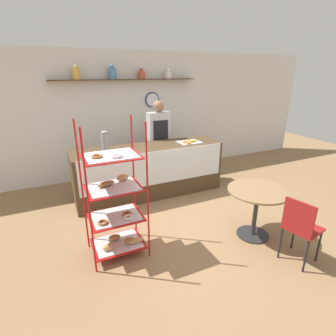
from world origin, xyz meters
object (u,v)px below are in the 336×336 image
at_px(pastry_rack, 116,204).
at_px(coffee_carafe, 105,142).
at_px(person_worker, 159,139).
at_px(cafe_chair, 300,225).
at_px(donut_tray_counter, 189,142).
at_px(cafe_table, 257,201).

height_order(pastry_rack, coffee_carafe, pastry_rack).
xyz_separation_m(pastry_rack, person_worker, (1.44, 2.00, 0.24)).
height_order(cafe_chair, coffee_carafe, coffee_carafe).
xyz_separation_m(cafe_chair, coffee_carafe, (-1.72, 2.59, 0.61)).
distance_m(person_worker, donut_tray_counter, 0.72).
bearing_deg(donut_tray_counter, cafe_chair, -87.64).
height_order(cafe_chair, donut_tray_counter, donut_tray_counter).
bearing_deg(cafe_chair, pastry_rack, 47.47).
xyz_separation_m(cafe_table, coffee_carafe, (-1.66, 1.92, 0.59)).
bearing_deg(person_worker, cafe_chair, -80.98).
xyz_separation_m(person_worker, donut_tray_counter, (0.39, -0.60, 0.03)).
xyz_separation_m(cafe_chair, donut_tray_counter, (-0.10, 2.54, 0.44)).
height_order(person_worker, cafe_table, person_worker).
relative_size(pastry_rack, cafe_table, 2.10).
bearing_deg(donut_tray_counter, person_worker, 123.16).
height_order(pastry_rack, donut_tray_counter, pastry_rack).
distance_m(pastry_rack, cafe_table, 1.95).
relative_size(cafe_table, cafe_chair, 0.95).
height_order(person_worker, cafe_chair, person_worker).
bearing_deg(donut_tray_counter, pastry_rack, -142.67).
bearing_deg(pastry_rack, donut_tray_counter, 37.33).
bearing_deg(donut_tray_counter, coffee_carafe, 178.19).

